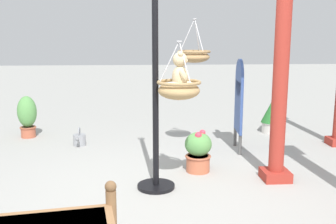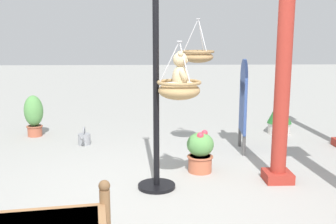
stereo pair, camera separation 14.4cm
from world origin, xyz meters
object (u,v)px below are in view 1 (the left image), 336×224
display_pole_central (156,119)px  watering_can (79,139)px  potted_plant_fern_front (27,116)px  hanging_basket_left_high (194,56)px  potted_plant_bushy_green (273,115)px  greenhouse_pillar_far_back (281,78)px  hanging_basket_with_teddy (179,89)px  teddy_bear (181,72)px  potted_plant_flowering_red (198,151)px  display_sign_board (239,97)px

display_pole_central → watering_can: bearing=-148.7°
potted_plant_fern_front → hanging_basket_left_high: bearing=65.9°
potted_plant_bushy_green → watering_can: 3.49m
greenhouse_pillar_far_back → watering_can: size_ratio=7.53×
hanging_basket_left_high → potted_plant_fern_front: 3.21m
hanging_basket_with_teddy → greenhouse_pillar_far_back: bearing=104.2°
teddy_bear → potted_plant_bushy_green: 3.51m
teddy_bear → greenhouse_pillar_far_back: greenhouse_pillar_far_back is taller
greenhouse_pillar_far_back → potted_plant_flowering_red: bearing=-112.2°
display_pole_central → teddy_bear: display_pole_central is taller
hanging_basket_with_teddy → potted_plant_flowering_red: size_ratio=1.13×
watering_can → hanging_basket_left_high: bearing=70.6°
hanging_basket_with_teddy → display_sign_board: size_ratio=0.45×
potted_plant_fern_front → watering_can: size_ratio=2.09×
teddy_bear → watering_can: bearing=-145.2°
potted_plant_flowering_red → potted_plant_fern_front: bearing=-126.2°
hanging_basket_left_high → watering_can: 2.33m
hanging_basket_with_teddy → greenhouse_pillar_far_back: (-0.31, 1.24, 0.08)m
watering_can → potted_plant_flowering_red: bearing=51.6°
hanging_basket_with_teddy → potted_plant_bushy_green: bearing=143.4°
potted_plant_bushy_green → hanging_basket_left_high: bearing=-52.6°
hanging_basket_left_high → watering_can: bearing=-109.4°
greenhouse_pillar_far_back → potted_plant_bushy_green: bearing=162.2°
display_pole_central → hanging_basket_with_teddy: display_pole_central is taller
hanging_basket_left_high → display_sign_board: hanging_basket_left_high is taller
potted_plant_bushy_green → display_sign_board: bearing=-40.8°
potted_plant_fern_front → display_pole_central: bearing=40.3°
display_sign_board → teddy_bear: bearing=-33.1°
hanging_basket_left_high → potted_plant_bushy_green: 2.37m
potted_plant_fern_front → display_sign_board: bearing=73.3°
hanging_basket_with_teddy → potted_plant_fern_front: bearing=-138.2°
watering_can → display_sign_board: bearing=80.1°
display_sign_board → potted_plant_fern_front: bearing=-106.7°
potted_plant_bushy_green → watering_can: potted_plant_bushy_green is taller
greenhouse_pillar_far_back → potted_plant_fern_front: size_ratio=3.61×
potted_plant_bushy_green → teddy_bear: bearing=-36.3°
display_sign_board → greenhouse_pillar_far_back: bearing=6.8°
potted_plant_fern_front → display_sign_board: 3.66m
teddy_bear → potted_plant_flowering_red: 1.32m
greenhouse_pillar_far_back → hanging_basket_with_teddy: bearing=-75.8°
teddy_bear → potted_plant_fern_front: bearing=-137.9°
hanging_basket_left_high → potted_plant_flowering_red: 1.42m
hanging_basket_with_teddy → greenhouse_pillar_far_back: greenhouse_pillar_far_back is taller
hanging_basket_left_high → greenhouse_pillar_far_back: (1.13, 0.88, -0.21)m
potted_plant_flowering_red → potted_plant_bushy_green: potted_plant_bushy_green is taller
display_sign_board → watering_can: (-0.44, -2.50, -0.74)m
potted_plant_fern_front → display_sign_board: display_sign_board is taller
potted_plant_fern_front → teddy_bear: bearing=42.1°
display_pole_central → hanging_basket_with_teddy: bearing=59.0°
display_sign_board → watering_can: display_sign_board is taller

